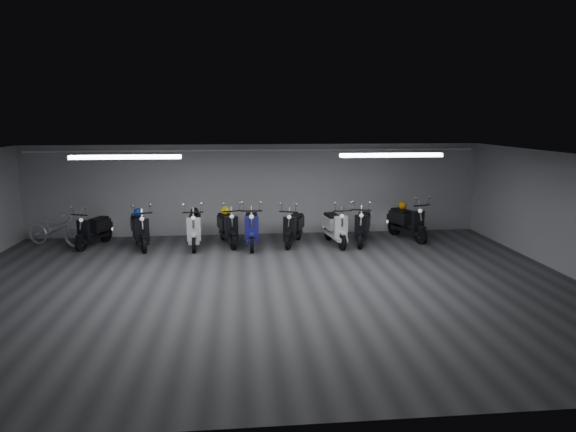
{
  "coord_description": "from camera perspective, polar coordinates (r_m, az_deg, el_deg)",
  "views": [
    {
      "loc": [
        -0.49,
        -10.29,
        3.59
      ],
      "look_at": [
        0.74,
        2.5,
        1.05
      ],
      "focal_mm": 31.04,
      "sensor_mm": 36.0,
      "label": 1
    }
  ],
  "objects": [
    {
      "name": "scooter_0",
      "position": [
        15.05,
        -21.44,
        -0.94
      ],
      "size": [
        1.11,
        1.78,
        1.26
      ],
      "primitive_type": null,
      "rotation": [
        0.0,
        0.0,
        -0.35
      ],
      "color": "black",
      "rests_on": "floor"
    },
    {
      "name": "scooter_6",
      "position": [
        14.25,
        5.44,
        -0.64
      ],
      "size": [
        0.87,
        1.9,
        1.37
      ],
      "primitive_type": null,
      "rotation": [
        0.0,
        0.0,
        0.15
      ],
      "color": "silver",
      "rests_on": "floor"
    },
    {
      "name": "scooter_5",
      "position": [
        14.22,
        0.65,
        -0.71
      ],
      "size": [
        1.16,
        1.87,
        1.32
      ],
      "primitive_type": null,
      "rotation": [
        0.0,
        0.0,
        -0.35
      ],
      "color": "black",
      "rests_on": "floor"
    },
    {
      "name": "fluor_strip_right",
      "position": [
        11.85,
        11.74,
        6.84
      ],
      "size": [
        2.4,
        0.18,
        0.08
      ],
      "primitive_type": "cube",
      "color": "white",
      "rests_on": "ceiling"
    },
    {
      "name": "scooter_1",
      "position": [
        14.44,
        -16.63,
        -0.93
      ],
      "size": [
        1.15,
        1.92,
        1.35
      ],
      "primitive_type": null,
      "rotation": [
        0.0,
        0.0,
        0.32
      ],
      "color": "black",
      "rests_on": "floor"
    },
    {
      "name": "front_wall",
      "position": [
        5.74,
        -0.15,
        -11.25
      ],
      "size": [
        14.0,
        0.01,
        2.8
      ],
      "primitive_type": "cube",
      "color": "#99999C",
      "rests_on": "ground"
    },
    {
      "name": "helmet_3",
      "position": [
        14.49,
        -7.19,
        0.63
      ],
      "size": [
        0.25,
        0.25,
        0.25
      ],
      "primitive_type": "sphere",
      "color": "yellow",
      "rests_on": "scooter_3"
    },
    {
      "name": "conduit",
      "position": [
        15.25,
        -3.68,
        7.51
      ],
      "size": [
        13.6,
        0.05,
        0.05
      ],
      "primitive_type": "cylinder",
      "rotation": [
        0.0,
        1.57,
        0.0
      ],
      "color": "white",
      "rests_on": "back_wall"
    },
    {
      "name": "floor",
      "position": [
        10.91,
        -2.63,
        -8.07
      ],
      "size": [
        14.0,
        10.0,
        0.01
      ],
      "primitive_type": "cube",
      "color": "#353537",
      "rests_on": "ground"
    },
    {
      "name": "scooter_7",
      "position": [
        14.48,
        8.57,
        -0.53
      ],
      "size": [
        1.18,
        1.93,
        1.36
      ],
      "primitive_type": null,
      "rotation": [
        0.0,
        0.0,
        -0.33
      ],
      "color": "black",
      "rests_on": "floor"
    },
    {
      "name": "scooter_4",
      "position": [
        14.01,
        -4.2,
        -0.7
      ],
      "size": [
        0.68,
        1.93,
        1.42
      ],
      "primitive_type": null,
      "rotation": [
        0.0,
        0.0,
        -0.02
      ],
      "color": "navy",
      "rests_on": "floor"
    },
    {
      "name": "helmet_1",
      "position": [
        14.38,
        -10.66,
        0.51
      ],
      "size": [
        0.24,
        0.24,
        0.24
      ],
      "primitive_type": "sphere",
      "color": "black",
      "rests_on": "scooter_2"
    },
    {
      "name": "back_wall",
      "position": [
        15.46,
        -3.63,
        3.02
      ],
      "size": [
        14.0,
        0.01,
        2.8
      ],
      "primitive_type": "cube",
      "color": "#99999C",
      "rests_on": "ground"
    },
    {
      "name": "scooter_2",
      "position": [
        14.18,
        -10.66,
        -0.81
      ],
      "size": [
        0.69,
        1.87,
        1.38
      ],
      "primitive_type": null,
      "rotation": [
        0.0,
        0.0,
        0.04
      ],
      "color": "silver",
      "rests_on": "floor"
    },
    {
      "name": "helmet_2",
      "position": [
        15.39,
        12.98,
        1.19
      ],
      "size": [
        0.25,
        0.25,
        0.25
      ],
      "primitive_type": "sphere",
      "color": "#BF7E0B",
      "rests_on": "scooter_8"
    },
    {
      "name": "bicycle",
      "position": [
        15.57,
        -25.11,
        -1.01
      ],
      "size": [
        1.92,
        1.23,
        1.17
      ],
      "primitive_type": "imported",
      "rotation": [
        0.0,
        0.0,
        1.22
      ],
      "color": "silver",
      "rests_on": "floor"
    },
    {
      "name": "helmet_0",
      "position": [
        14.63,
        -16.83,
        0.37
      ],
      "size": [
        0.26,
        0.26,
        0.26
      ],
      "primitive_type": "sphere",
      "color": "navy",
      "rests_on": "scooter_1"
    },
    {
      "name": "right_wall",
      "position": [
        12.92,
        30.09,
        -0.1
      ],
      "size": [
        0.01,
        10.0,
        2.8
      ],
      "primitive_type": "cube",
      "color": "#99999C",
      "rests_on": "ground"
    },
    {
      "name": "scooter_3",
      "position": [
        14.31,
        -6.94,
        -0.66
      ],
      "size": [
        1.04,
        1.9,
        1.35
      ],
      "primitive_type": null,
      "rotation": [
        0.0,
        0.0,
        0.25
      ],
      "color": "black",
      "rests_on": "floor"
    },
    {
      "name": "scooter_8",
      "position": [
        15.24,
        13.54,
        -0.05
      ],
      "size": [
        1.22,
        1.99,
        1.41
      ],
      "primitive_type": null,
      "rotation": [
        0.0,
        0.0,
        0.34
      ],
      "color": "black",
      "rests_on": "floor"
    },
    {
      "name": "fluor_strip_left",
      "position": [
        11.59,
        -18.1,
        6.43
      ],
      "size": [
        2.4,
        0.18,
        0.08
      ],
      "primitive_type": "cube",
      "color": "white",
      "rests_on": "ceiling"
    },
    {
      "name": "ceiling",
      "position": [
        10.33,
        -2.77,
        6.81
      ],
      "size": [
        14.0,
        10.0,
        0.01
      ],
      "primitive_type": "cube",
      "color": "gray",
      "rests_on": "ground"
    }
  ]
}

